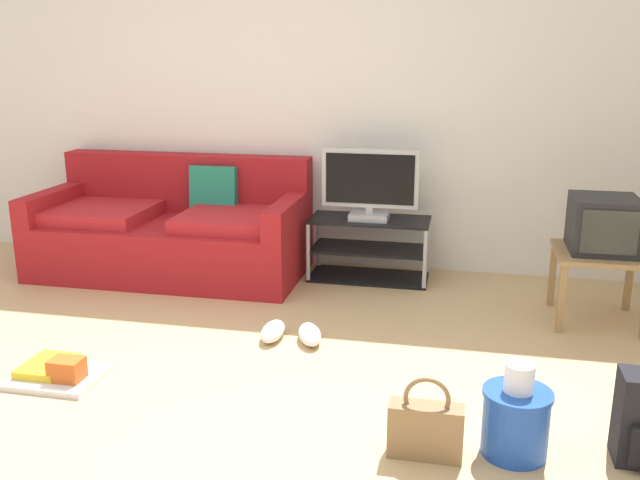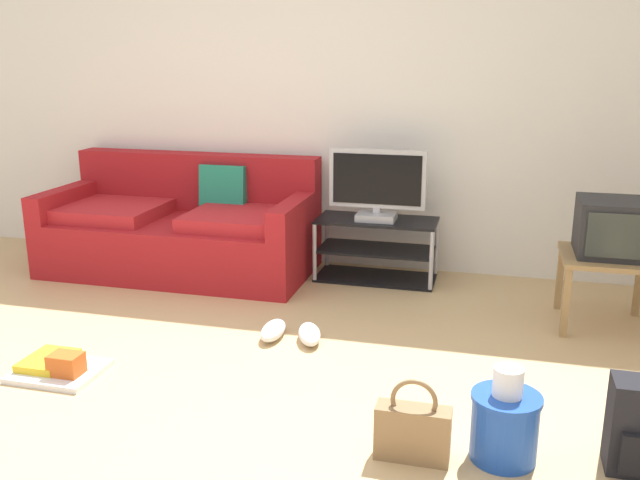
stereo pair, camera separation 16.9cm
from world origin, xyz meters
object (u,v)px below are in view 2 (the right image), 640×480
(couch, at_px, (183,229))
(tv_stand, at_px, (376,249))
(crt_tv, at_px, (611,227))
(sneakers_pair, at_px, (291,332))
(floor_tray, at_px, (58,367))
(side_table, at_px, (607,266))
(flat_tv, at_px, (377,186))
(handbag, at_px, (413,430))
(cleaning_bucket, at_px, (505,422))

(couch, bearing_deg, tv_stand, 5.26)
(crt_tv, relative_size, sneakers_pair, 1.04)
(floor_tray, bearing_deg, side_table, 26.69)
(crt_tv, xyz_separation_m, sneakers_pair, (-1.76, -0.70, -0.57))
(tv_stand, xyz_separation_m, crt_tv, (1.48, -0.51, 0.39))
(crt_tv, bearing_deg, couch, 172.67)
(tv_stand, distance_m, floor_tray, 2.35)
(flat_tv, relative_size, floor_tray, 1.59)
(handbag, bearing_deg, couch, 133.76)
(couch, xyz_separation_m, flat_tv, (1.46, 0.11, 0.39))
(tv_stand, height_order, crt_tv, crt_tv)
(couch, distance_m, tv_stand, 1.47)
(handbag, distance_m, sneakers_pair, 1.32)
(handbag, relative_size, cleaning_bucket, 0.88)
(side_table, bearing_deg, floor_tray, -153.31)
(floor_tray, bearing_deg, tv_stand, 55.77)
(sneakers_pair, bearing_deg, crt_tv, 21.62)
(flat_tv, height_order, crt_tv, flat_tv)
(handbag, relative_size, sneakers_pair, 0.90)
(couch, xyz_separation_m, cleaning_bucket, (2.38, -2.01, -0.15))
(crt_tv, bearing_deg, cleaning_bucket, -109.34)
(couch, height_order, crt_tv, couch)
(cleaning_bucket, bearing_deg, crt_tv, 70.66)
(cleaning_bucket, bearing_deg, sneakers_pair, 141.98)
(couch, distance_m, crt_tv, 2.99)
(side_table, bearing_deg, handbag, -118.60)
(sneakers_pair, bearing_deg, tv_stand, 77.05)
(side_table, relative_size, cleaning_bucket, 1.30)
(handbag, distance_m, cleaning_bucket, 0.37)
(cleaning_bucket, height_order, floor_tray, cleaning_bucket)
(side_table, relative_size, sneakers_pair, 1.34)
(tv_stand, xyz_separation_m, handbag, (0.55, -2.24, -0.10))
(couch, xyz_separation_m, side_table, (2.95, -0.40, 0.06))
(crt_tv, bearing_deg, sneakers_pair, -158.38)
(tv_stand, distance_m, sneakers_pair, 1.26)
(sneakers_pair, xyz_separation_m, floor_tray, (-1.04, -0.73, -0.00))
(handbag, xyz_separation_m, cleaning_bucket, (0.36, 0.10, 0.04))
(side_table, xyz_separation_m, cleaning_bucket, (-0.57, -1.61, -0.21))
(handbag, bearing_deg, floor_tray, 170.92)
(flat_tv, bearing_deg, handbag, -76.01)
(couch, xyz_separation_m, crt_tv, (2.95, -0.38, 0.30))
(couch, relative_size, crt_tv, 4.81)
(handbag, bearing_deg, side_table, 61.40)
(couch, xyz_separation_m, handbag, (2.02, -2.11, -0.19))
(flat_tv, distance_m, floor_tray, 2.42)
(couch, height_order, handbag, couch)
(flat_tv, bearing_deg, sneakers_pair, -103.19)
(crt_tv, height_order, handbag, crt_tv)
(tv_stand, distance_m, flat_tv, 0.47)
(crt_tv, xyz_separation_m, cleaning_bucket, (-0.57, -1.63, -0.45))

